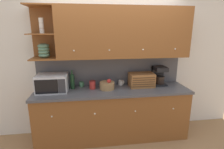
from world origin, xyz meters
TOP-DOWN VIEW (x-y plane):
  - ground_plane at (0.00, 0.00)m, footprint 24.00×24.00m
  - wall_back at (0.00, 0.03)m, footprint 5.02×0.06m
  - counter_unit at (-0.00, -0.30)m, footprint 2.64×0.63m
  - backsplash_panel at (0.00, -0.01)m, footprint 2.62×0.01m
  - upper_cabinets at (0.16, -0.19)m, footprint 2.62×0.39m
  - microwave at (-1.00, -0.24)m, footprint 0.50×0.39m
  - wine_bottle at (-0.69, -0.16)m, footprint 0.07×0.07m
  - mug at (-0.54, -0.07)m, footprint 0.09×0.08m
  - storage_canister at (-0.34, -0.21)m, footprint 0.11×0.11m
  - fruit_basket at (-0.09, -0.26)m, footprint 0.26×0.26m
  - mug_blue_second at (0.19, -0.07)m, footprint 0.11×0.09m
  - bread_box at (0.54, -0.20)m, footprint 0.44×0.29m
  - coffee_maker at (0.90, -0.13)m, footprint 0.22×0.26m

SIDE VIEW (x-z plane):
  - ground_plane at x=0.00m, z-range 0.00..0.00m
  - counter_unit at x=0.00m, z-range 0.00..0.91m
  - mug_blue_second at x=0.19m, z-range 0.91..1.00m
  - mug at x=-0.54m, z-range 0.91..1.00m
  - fruit_basket at x=-0.09m, z-range 0.88..1.07m
  - storage_canister at x=-0.34m, z-range 0.91..1.05m
  - bread_box at x=0.54m, z-range 0.91..1.15m
  - microwave at x=-1.00m, z-range 0.91..1.19m
  - wine_bottle at x=-0.69m, z-range 0.89..1.22m
  - coffee_maker at x=0.90m, z-range 0.91..1.26m
  - backsplash_panel at x=0.00m, z-range 0.91..1.45m
  - wall_back at x=0.00m, z-range 0.00..2.60m
  - upper_cabinets at x=0.16m, z-range 1.44..2.27m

